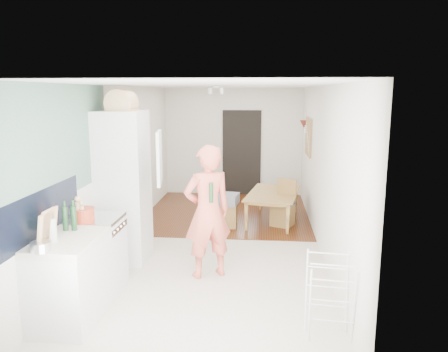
% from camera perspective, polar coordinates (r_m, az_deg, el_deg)
% --- Properties ---
extents(room_shell, '(3.20, 7.00, 2.50)m').
position_cam_1_polar(room_shell, '(6.82, -0.85, 1.17)').
color(room_shell, silver).
rests_on(room_shell, ground).
extents(floor, '(3.20, 7.00, 0.01)m').
position_cam_1_polar(floor, '(7.14, -0.82, -8.78)').
color(floor, beige).
rests_on(floor, ground).
extents(wood_floor_overlay, '(3.20, 3.30, 0.01)m').
position_cam_1_polar(wood_floor_overlay, '(8.89, 0.44, -4.76)').
color(wood_floor_overlay, '#592D13').
rests_on(wood_floor_overlay, room_shell).
extents(sage_wall_panel, '(0.02, 3.00, 1.30)m').
position_cam_1_polar(sage_wall_panel, '(5.25, -20.89, 4.17)').
color(sage_wall_panel, slate).
rests_on(sage_wall_panel, room_shell).
extents(tile_splashback, '(0.02, 1.90, 0.50)m').
position_cam_1_polar(tile_splashback, '(4.89, -23.09, -4.80)').
color(tile_splashback, black).
rests_on(tile_splashback, room_shell).
extents(doorway_recess, '(0.90, 0.04, 2.00)m').
position_cam_1_polar(doorway_recess, '(10.27, 2.33, 3.02)').
color(doorway_recess, black).
rests_on(doorway_recess, room_shell).
extents(base_cabinet, '(0.60, 0.90, 0.86)m').
position_cam_1_polar(base_cabinet, '(5.00, -19.51, -12.96)').
color(base_cabinet, silver).
rests_on(base_cabinet, room_shell).
extents(worktop, '(0.62, 0.92, 0.06)m').
position_cam_1_polar(worktop, '(4.84, -19.86, -7.95)').
color(worktop, beige).
rests_on(worktop, room_shell).
extents(range_cooker, '(0.60, 0.60, 0.88)m').
position_cam_1_polar(range_cooker, '(5.63, -16.32, -9.93)').
color(range_cooker, silver).
rests_on(range_cooker, room_shell).
extents(cooker_top, '(0.60, 0.60, 0.04)m').
position_cam_1_polar(cooker_top, '(5.49, -16.58, -5.43)').
color(cooker_top, silver).
rests_on(cooker_top, room_shell).
extents(fridge_housing, '(0.66, 0.66, 2.15)m').
position_cam_1_polar(fridge_housing, '(6.37, -13.04, -1.42)').
color(fridge_housing, silver).
rests_on(fridge_housing, room_shell).
extents(fridge_door, '(0.14, 0.56, 0.70)m').
position_cam_1_polar(fridge_door, '(5.83, -8.45, 2.39)').
color(fridge_door, silver).
rests_on(fridge_door, room_shell).
extents(fridge_interior, '(0.02, 0.52, 0.66)m').
position_cam_1_polar(fridge_interior, '(6.20, -10.50, 2.81)').
color(fridge_interior, white).
rests_on(fridge_interior, room_shell).
extents(pinboard, '(0.03, 0.90, 0.70)m').
position_cam_1_polar(pinboard, '(8.67, 10.99, 5.04)').
color(pinboard, tan).
rests_on(pinboard, room_shell).
extents(pinboard_frame, '(0.00, 0.94, 0.74)m').
position_cam_1_polar(pinboard_frame, '(8.67, 10.89, 5.04)').
color(pinboard_frame, '#A87E35').
rests_on(pinboard_frame, room_shell).
extents(wall_sconce, '(0.18, 0.18, 0.16)m').
position_cam_1_polar(wall_sconce, '(9.29, 10.40, 6.67)').
color(wall_sconce, maroon).
rests_on(wall_sconce, room_shell).
extents(person, '(0.90, 0.79, 2.07)m').
position_cam_1_polar(person, '(5.63, -2.17, -3.16)').
color(person, '#EE6854').
rests_on(person, floor).
extents(dining_table, '(0.96, 1.45, 0.47)m').
position_cam_1_polar(dining_table, '(8.28, 6.60, -4.35)').
color(dining_table, '#A87E35').
rests_on(dining_table, floor).
extents(dining_chair, '(0.47, 0.47, 0.85)m').
position_cam_1_polar(dining_chair, '(7.98, 7.70, -3.57)').
color(dining_chair, '#A87E35').
rests_on(dining_chair, floor).
extents(stool, '(0.33, 0.33, 0.43)m').
position_cam_1_polar(stool, '(7.91, 0.49, -5.19)').
color(stool, '#A87E35').
rests_on(stool, floor).
extents(grey_drape, '(0.47, 0.47, 0.18)m').
position_cam_1_polar(grey_drape, '(7.84, 0.32, -3.02)').
color(grey_drape, slate).
rests_on(grey_drape, stool).
extents(drying_rack, '(0.47, 0.43, 0.84)m').
position_cam_1_polar(drying_rack, '(4.56, 13.59, -15.18)').
color(drying_rack, silver).
rests_on(drying_rack, floor).
extents(bread_bin, '(0.41, 0.39, 0.21)m').
position_cam_1_polar(bread_bin, '(6.19, -13.22, 9.25)').
color(bread_bin, '#DCBA73').
rests_on(bread_bin, fridge_housing).
extents(red_casserole, '(0.32, 0.32, 0.16)m').
position_cam_1_polar(red_casserole, '(5.33, -17.94, -4.87)').
color(red_casserole, '#C13B22').
rests_on(red_casserole, cooker_top).
extents(steel_pan, '(0.20, 0.20, 0.09)m').
position_cam_1_polar(steel_pan, '(4.51, -22.81, -8.51)').
color(steel_pan, silver).
rests_on(steel_pan, worktop).
extents(held_bottle, '(0.05, 0.05, 0.25)m').
position_cam_1_polar(held_bottle, '(5.40, -1.69, -2.20)').
color(held_bottle, '#1A3E1E').
rests_on(held_bottle, person).
extents(bottle_a, '(0.08, 0.08, 0.27)m').
position_cam_1_polar(bottle_a, '(5.03, -19.02, -5.24)').
color(bottle_a, '#1A3E1E').
rests_on(bottle_a, worktop).
extents(bottle_b, '(0.06, 0.06, 0.27)m').
position_cam_1_polar(bottle_b, '(5.05, -20.03, -5.25)').
color(bottle_b, '#1A3E1E').
rests_on(bottle_b, worktop).
extents(bottle_c, '(0.13, 0.13, 0.24)m').
position_cam_1_polar(bottle_c, '(4.73, -21.58, -6.59)').
color(bottle_c, beige).
rests_on(bottle_c, worktop).
extents(pepper_mill_front, '(0.08, 0.08, 0.25)m').
position_cam_1_polar(pepper_mill_front, '(5.29, -18.49, -4.53)').
color(pepper_mill_front, '#DCBA73').
rests_on(pepper_mill_front, worktop).
extents(pepper_mill_back, '(0.07, 0.07, 0.20)m').
position_cam_1_polar(pepper_mill_back, '(5.28, -18.06, -4.78)').
color(pepper_mill_back, '#DCBA73').
rests_on(pepper_mill_back, worktop).
extents(chopping_boards, '(0.12, 0.26, 0.36)m').
position_cam_1_polar(chopping_boards, '(4.64, -22.08, -6.20)').
color(chopping_boards, '#DCBA73').
rests_on(chopping_boards, worktop).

